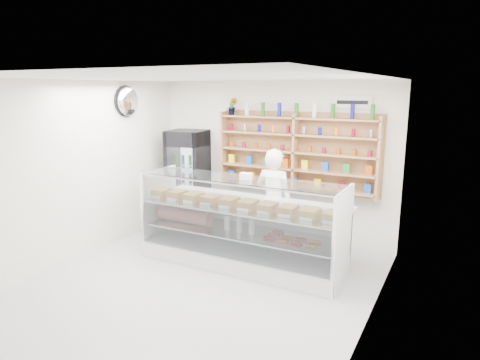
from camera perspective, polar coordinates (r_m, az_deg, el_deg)
The scene contains 8 objects.
room at distance 5.62m, azimuth -5.94°, elevation -1.01°, with size 5.00×5.00×5.00m.
display_counter at distance 6.62m, azimuth 0.20°, elevation -8.18°, with size 3.15×0.94×1.37m.
shop_worker at distance 6.97m, azimuth 4.51°, elevation -2.87°, with size 0.64×0.42×1.74m, color white.
drinks_cooler at distance 8.31m, azimuth -6.94°, elevation 0.10°, with size 0.77×0.75×1.89m.
wall_shelving at distance 7.42m, azimuth 7.40°, elevation 3.70°, with size 2.84×0.28×1.33m.
potted_plant at distance 7.86m, azimuth -1.00°, elevation 9.80°, with size 0.17×0.14×0.31m, color #1E6626.
security_mirror at distance 7.77m, azimuth -14.69°, elevation 10.12°, with size 0.15×0.50×0.50m, color silver.
wall_sign at distance 7.21m, azimuth 14.78°, elevation 9.99°, with size 0.62×0.03×0.20m, color white.
Camera 1 is at (3.06, -4.54, 2.68)m, focal length 32.00 mm.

